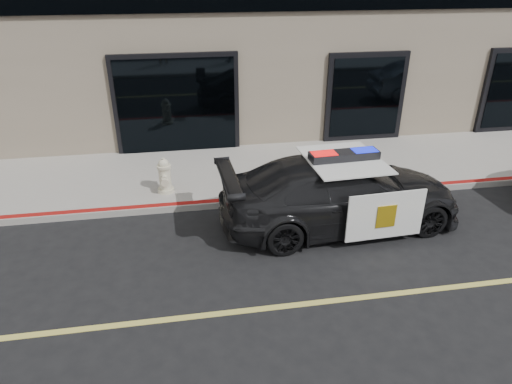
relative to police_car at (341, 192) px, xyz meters
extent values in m
plane|color=black|center=(-2.25, -2.40, -0.74)|extent=(120.00, 120.00, 0.00)
cube|color=gray|center=(-2.25, 2.85, -0.66)|extent=(60.00, 3.50, 0.15)
imported|color=black|center=(0.00, 0.00, -0.01)|extent=(2.57, 5.25, 1.46)
cube|color=white|center=(0.54, -1.02, -0.03)|extent=(1.56, 0.12, 0.97)
cube|color=white|center=(0.43, 1.07, -0.03)|extent=(1.56, 0.12, 0.97)
cube|color=white|center=(0.00, 0.00, 0.73)|extent=(1.55, 1.83, 0.02)
cube|color=gold|center=(0.54, -1.05, -0.03)|extent=(0.39, 0.03, 0.46)
cube|color=black|center=(0.00, 0.00, 0.82)|extent=(1.42, 0.44, 0.17)
cube|color=red|center=(-0.43, -0.02, 0.83)|extent=(0.50, 0.34, 0.16)
cube|color=#0C19CC|center=(0.42, 0.02, 0.83)|extent=(0.50, 0.34, 0.16)
cylinder|color=beige|center=(-3.63, 1.85, -0.55)|extent=(0.38, 0.38, 0.09)
cylinder|color=beige|center=(-3.63, 1.85, -0.24)|extent=(0.28, 0.28, 0.53)
cylinder|color=beige|center=(-3.63, 1.85, 0.05)|extent=(0.33, 0.33, 0.06)
sphere|color=beige|center=(-3.63, 1.85, 0.12)|extent=(0.25, 0.25, 0.25)
cylinder|color=beige|center=(-3.63, 1.85, 0.22)|extent=(0.07, 0.07, 0.07)
cylinder|color=beige|center=(-3.63, 2.03, -0.16)|extent=(0.14, 0.13, 0.14)
cylinder|color=beige|center=(-3.63, 1.67, -0.16)|extent=(0.14, 0.13, 0.14)
cylinder|color=beige|center=(-3.63, 1.63, -0.24)|extent=(0.18, 0.15, 0.18)
camera|label=1|loc=(-3.13, -8.02, 4.24)|focal=32.00mm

